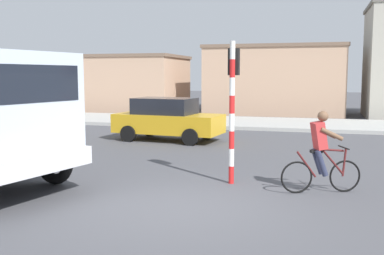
# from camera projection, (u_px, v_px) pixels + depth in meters

# --- Properties ---
(ground_plane) EXTENTS (120.00, 120.00, 0.00)m
(ground_plane) POSITION_uv_depth(u_px,v_px,m) (189.00, 207.00, 8.36)
(ground_plane) COLOR #4C4C51
(sidewalk_far) EXTENTS (80.00, 5.00, 0.16)m
(sidewalk_far) POSITION_uv_depth(u_px,v_px,m) (270.00, 123.00, 22.16)
(sidewalk_far) COLOR #ADADA8
(sidewalk_far) RESTS_ON ground
(cyclist) EXTENTS (1.62, 0.76, 1.72)m
(cyclist) POSITION_uv_depth(u_px,v_px,m) (321.00, 152.00, 9.32)
(cyclist) COLOR black
(cyclist) RESTS_ON ground
(traffic_light_pole) EXTENTS (0.24, 0.43, 3.20)m
(traffic_light_pole) POSITION_uv_depth(u_px,v_px,m) (233.00, 92.00, 10.05)
(traffic_light_pole) COLOR red
(traffic_light_pole) RESTS_ON ground
(car_red_near) EXTENTS (4.17, 2.22, 1.60)m
(car_red_near) POSITION_uv_depth(u_px,v_px,m) (167.00, 119.00, 16.86)
(car_red_near) COLOR gold
(car_red_near) RESTS_ON ground
(building_corner_left) EXTENTS (10.37, 5.89, 3.78)m
(building_corner_left) POSITION_uv_depth(u_px,v_px,m) (109.00, 83.00, 31.35)
(building_corner_left) COLOR tan
(building_corner_left) RESTS_ON ground
(building_mid_block) EXTENTS (8.59, 7.22, 4.29)m
(building_mid_block) POSITION_uv_depth(u_px,v_px,m) (277.00, 80.00, 29.56)
(building_mid_block) COLOR tan
(building_mid_block) RESTS_ON ground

